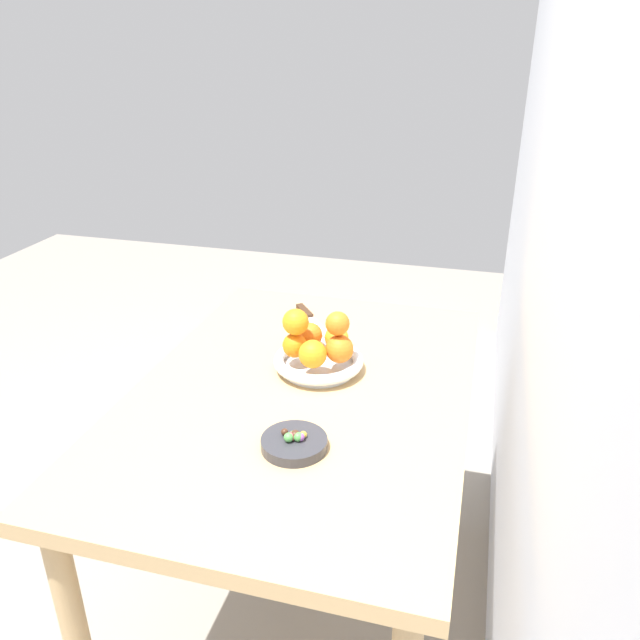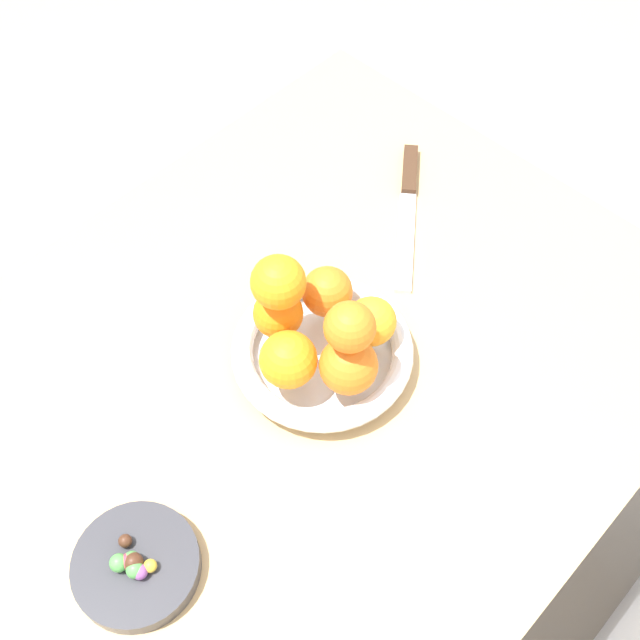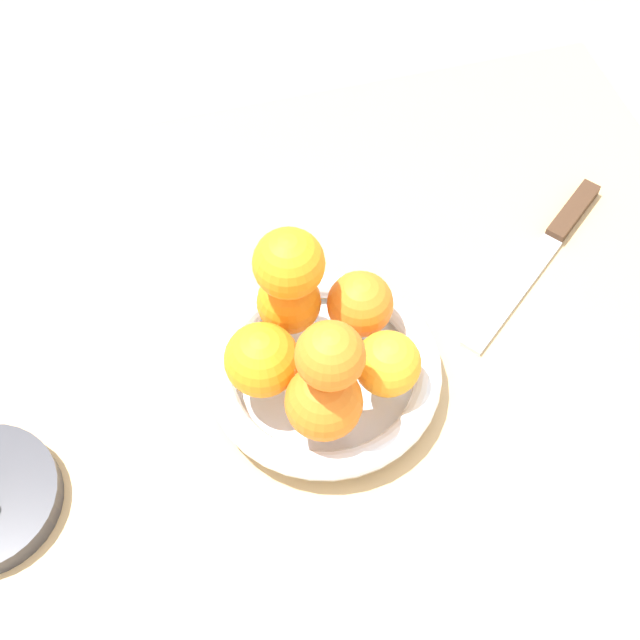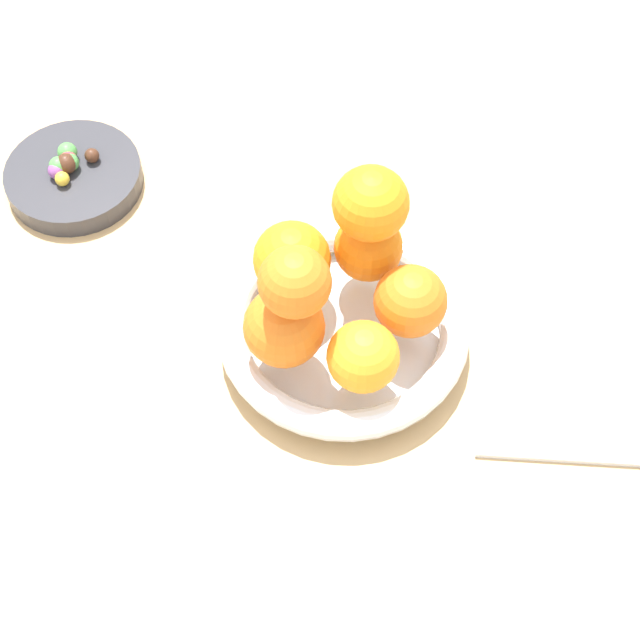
% 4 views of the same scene
% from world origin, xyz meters
% --- Properties ---
extents(ground_plane, '(6.00, 6.00, 0.00)m').
position_xyz_m(ground_plane, '(0.00, 0.00, 0.00)').
color(ground_plane, gray).
extents(wall_back, '(4.00, 0.05, 2.50)m').
position_xyz_m(wall_back, '(0.00, 0.52, 1.25)').
color(wall_back, silver).
rests_on(wall_back, ground_plane).
extents(dining_table, '(1.10, 0.76, 0.74)m').
position_xyz_m(dining_table, '(0.00, 0.00, 0.65)').
color(dining_table, tan).
rests_on(dining_table, ground_plane).
extents(fruit_bowl, '(0.22, 0.22, 0.04)m').
position_xyz_m(fruit_bowl, '(-0.09, 0.01, 0.76)').
color(fruit_bowl, silver).
rests_on(fruit_bowl, dining_table).
extents(candy_dish, '(0.13, 0.13, 0.02)m').
position_xyz_m(candy_dish, '(0.22, 0.05, 0.75)').
color(candy_dish, '#333338').
rests_on(candy_dish, dining_table).
extents(orange_0, '(0.06, 0.06, 0.06)m').
position_xyz_m(orange_0, '(-0.14, -0.02, 0.81)').
color(orange_0, orange).
rests_on(orange_0, fruit_bowl).
extents(orange_1, '(0.06, 0.06, 0.06)m').
position_xyz_m(orange_1, '(-0.07, -0.04, 0.81)').
color(orange_1, orange).
rests_on(orange_1, fruit_bowl).
extents(orange_2, '(0.07, 0.07, 0.07)m').
position_xyz_m(orange_2, '(-0.04, 0.02, 0.81)').
color(orange_2, orange).
rests_on(orange_2, fruit_bowl).
extents(orange_3, '(0.07, 0.07, 0.07)m').
position_xyz_m(orange_3, '(-0.08, 0.07, 0.81)').
color(orange_3, orange).
rests_on(orange_3, fruit_bowl).
extents(orange_4, '(0.06, 0.06, 0.06)m').
position_xyz_m(orange_4, '(-0.14, 0.05, 0.81)').
color(orange_4, orange).
rests_on(orange_4, fruit_bowl).
extents(orange_5, '(0.06, 0.06, 0.06)m').
position_xyz_m(orange_5, '(-0.08, -0.04, 0.87)').
color(orange_5, orange).
rests_on(orange_5, orange_1).
extents(orange_6, '(0.06, 0.06, 0.06)m').
position_xyz_m(orange_6, '(-0.08, 0.06, 0.88)').
color(orange_6, orange).
rests_on(orange_6, orange_3).
extents(candy_ball_0, '(0.02, 0.02, 0.02)m').
position_xyz_m(candy_ball_0, '(0.23, 0.04, 0.77)').
color(candy_ball_0, '#4C9947').
rests_on(candy_ball_0, candy_dish).
extents(candy_ball_1, '(0.02, 0.02, 0.02)m').
position_xyz_m(candy_ball_1, '(0.22, 0.05, 0.77)').
color(candy_ball_1, '#472819').
rests_on(candy_ball_1, candy_dish).
extents(candy_ball_2, '(0.02, 0.02, 0.02)m').
position_xyz_m(candy_ball_2, '(0.23, 0.07, 0.77)').
color(candy_ball_2, '#8C4C99').
rests_on(candy_ball_2, candy_dish).
extents(candy_ball_3, '(0.02, 0.02, 0.02)m').
position_xyz_m(candy_ball_3, '(0.22, 0.05, 0.77)').
color(candy_ball_3, '#4C9947').
rests_on(candy_ball_3, candy_dish).
extents(candy_ball_4, '(0.02, 0.02, 0.02)m').
position_xyz_m(candy_ball_4, '(0.23, 0.05, 0.77)').
color(candy_ball_4, '#C6384C').
rests_on(candy_ball_4, candy_dish).
extents(candy_ball_5, '(0.02, 0.02, 0.02)m').
position_xyz_m(candy_ball_5, '(0.23, 0.06, 0.77)').
color(candy_ball_5, '#4C9947').
rests_on(candy_ball_5, candy_dish).
extents(candy_ball_6, '(0.01, 0.01, 0.01)m').
position_xyz_m(candy_ball_6, '(0.21, 0.07, 0.77)').
color(candy_ball_6, gold).
rests_on(candy_ball_6, candy_dish).
extents(candy_ball_7, '(0.01, 0.01, 0.01)m').
position_xyz_m(candy_ball_7, '(0.22, 0.03, 0.77)').
color(candy_ball_7, '#472819').
rests_on(candy_ball_7, candy_dish).
extents(knife, '(0.22, 0.18, 0.01)m').
position_xyz_m(knife, '(-0.36, -0.08, 0.75)').
color(knife, '#3F2819').
rests_on(knife, dining_table).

